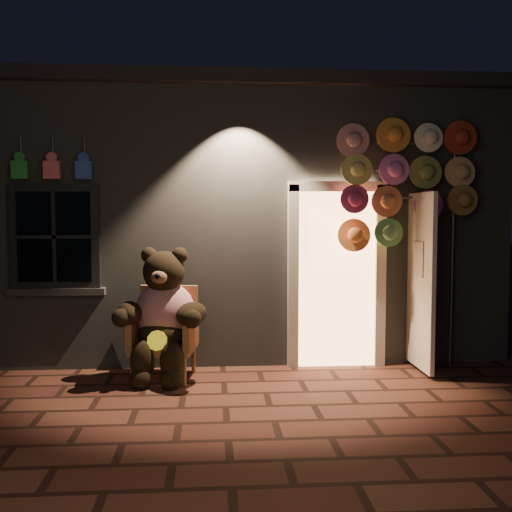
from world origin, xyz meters
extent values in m
plane|color=brown|center=(0.00, 0.00, 0.00)|extent=(60.00, 60.00, 0.00)
cube|color=slate|center=(0.00, 4.00, 1.65)|extent=(7.00, 5.00, 3.30)
cube|color=black|center=(0.00, 4.00, 3.38)|extent=(7.30, 5.30, 0.16)
cube|color=black|center=(-1.90, 1.46, 1.55)|extent=(1.00, 0.10, 1.20)
cube|color=black|center=(-1.90, 1.43, 1.55)|extent=(0.82, 0.06, 1.02)
cube|color=slate|center=(-1.90, 1.46, 0.92)|extent=(1.10, 0.14, 0.08)
cube|color=#F0A96C|center=(1.35, 1.48, 1.05)|extent=(0.92, 0.10, 2.10)
cube|color=beige|center=(0.83, 1.44, 1.05)|extent=(0.12, 0.12, 2.20)
cube|color=beige|center=(1.87, 1.44, 1.05)|extent=(0.12, 0.12, 2.20)
cube|color=beige|center=(1.35, 1.44, 2.13)|extent=(1.16, 0.12, 0.12)
cube|color=beige|center=(2.25, 1.10, 1.05)|extent=(0.05, 0.80, 2.00)
cube|color=#278F32|center=(-2.25, 1.38, 2.30)|extent=(0.18, 0.07, 0.20)
cylinder|color=#59595E|center=(-2.25, 1.44, 2.55)|extent=(0.02, 0.02, 0.25)
cube|color=#E96065|center=(-1.90, 1.38, 2.30)|extent=(0.18, 0.07, 0.20)
cylinder|color=#59595E|center=(-1.90, 1.44, 2.55)|extent=(0.02, 0.02, 0.25)
cube|color=#2E4AA1|center=(-1.55, 1.38, 2.30)|extent=(0.18, 0.07, 0.20)
cylinder|color=#59595E|center=(-1.55, 1.44, 2.55)|extent=(0.02, 0.02, 0.25)
cube|color=#AB7A42|center=(-0.65, 1.04, 0.35)|extent=(0.74, 0.70, 0.09)
cube|color=#AB7A42|center=(-0.61, 1.31, 0.67)|extent=(0.66, 0.18, 0.65)
cube|color=#AB7A42|center=(-0.96, 1.07, 0.53)|extent=(0.16, 0.56, 0.37)
cube|color=#AB7A42|center=(-0.35, 0.97, 0.53)|extent=(0.16, 0.56, 0.37)
cylinder|color=#AB7A42|center=(-0.97, 0.82, 0.15)|extent=(0.05, 0.05, 0.30)
cylinder|color=#AB7A42|center=(-0.42, 0.73, 0.15)|extent=(0.05, 0.05, 0.30)
cylinder|color=#AB7A42|center=(-0.89, 1.34, 0.15)|extent=(0.05, 0.05, 0.30)
cylinder|color=#AB7A42|center=(-0.34, 1.25, 0.15)|extent=(0.05, 0.05, 0.30)
ellipsoid|color=#AC1225|center=(-0.64, 1.09, 0.72)|extent=(0.75, 0.64, 0.70)
ellipsoid|color=black|center=(-0.65, 1.01, 0.51)|extent=(0.62, 0.55, 0.33)
sphere|color=black|center=(-0.65, 1.04, 1.18)|extent=(0.52, 0.52, 0.45)
sphere|color=black|center=(-0.81, 1.09, 1.36)|extent=(0.18, 0.18, 0.18)
sphere|color=black|center=(-0.48, 1.04, 1.36)|extent=(0.18, 0.18, 0.18)
ellipsoid|color=brown|center=(-0.68, 0.83, 1.14)|extent=(0.20, 0.15, 0.14)
ellipsoid|color=black|center=(-1.00, 0.93, 0.75)|extent=(0.34, 0.50, 0.26)
ellipsoid|color=black|center=(-0.34, 0.82, 0.75)|extent=(0.45, 0.53, 0.26)
ellipsoid|color=black|center=(-0.85, 0.74, 0.27)|extent=(0.26, 0.26, 0.44)
ellipsoid|color=black|center=(-0.54, 0.69, 0.27)|extent=(0.26, 0.26, 0.44)
sphere|color=black|center=(-0.86, 0.68, 0.10)|extent=(0.24, 0.24, 0.24)
sphere|color=black|center=(-0.55, 0.63, 0.10)|extent=(0.24, 0.24, 0.24)
cylinder|color=yellow|center=(-0.70, 0.72, 0.49)|extent=(0.23, 0.12, 0.21)
cylinder|color=#59595E|center=(2.73, 1.38, 1.42)|extent=(0.04, 0.04, 2.84)
cylinder|color=#59595E|center=(2.41, 1.36, 2.63)|extent=(1.26, 0.03, 0.03)
cylinder|color=#59595E|center=(2.41, 1.36, 2.32)|extent=(1.26, 0.03, 0.03)
cylinder|color=#59595E|center=(2.41, 1.36, 2.00)|extent=(1.26, 0.03, 0.03)
cylinder|color=#DA8C8D|center=(1.50, 1.30, 2.68)|extent=(0.36, 0.11, 0.36)
cylinder|color=orange|center=(1.92, 1.27, 2.68)|extent=(0.36, 0.11, 0.36)
cylinder|color=white|center=(2.34, 1.24, 2.68)|extent=(0.36, 0.11, 0.36)
cylinder|color=#AD321D|center=(2.76, 1.30, 2.68)|extent=(0.36, 0.11, 0.36)
cylinder|color=#E5D46A|center=(1.50, 1.27, 2.32)|extent=(0.36, 0.11, 0.36)
cylinder|color=pink|center=(1.92, 1.24, 2.32)|extent=(0.36, 0.11, 0.36)
cylinder|color=#929946|center=(2.34, 1.30, 2.32)|extent=(0.36, 0.11, 0.36)
cylinder|color=#E9B372|center=(2.76, 1.27, 2.32)|extent=(0.36, 0.11, 0.36)
cylinder|color=#BF386D|center=(1.50, 1.24, 1.95)|extent=(0.36, 0.11, 0.36)
cylinder|color=#C3714D|center=(1.92, 1.30, 1.95)|extent=(0.36, 0.11, 0.36)
cylinder|color=#DB469A|center=(2.34, 1.27, 1.95)|extent=(0.36, 0.11, 0.36)
cylinder|color=olive|center=(2.76, 1.24, 1.95)|extent=(0.36, 0.11, 0.36)
cylinder|color=#FF8B3D|center=(1.50, 1.30, 1.58)|extent=(0.36, 0.11, 0.36)
cylinder|color=#66A95F|center=(1.92, 1.27, 1.58)|extent=(0.36, 0.11, 0.36)
camera|label=1|loc=(-0.13, -5.50, 1.81)|focal=42.00mm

